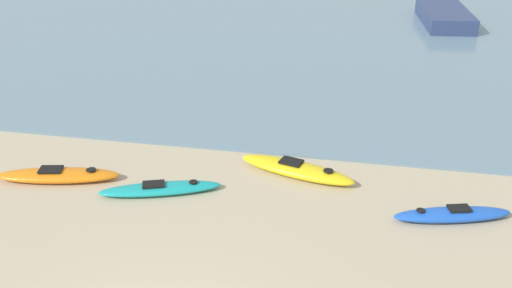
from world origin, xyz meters
The scene contains 5 objects.
kayak_on_sand_0 centered at (-1.75, 5.56, 0.12)m, with size 3.08×1.58×0.29m.
kayak_on_sand_1 centered at (1.50, 7.12, 0.18)m, with size 3.31×1.62×0.40m.
kayak_on_sand_3 centered at (5.33, 5.69, 0.15)m, with size 2.84×1.29×0.33m.
kayak_on_sand_5 centered at (-4.57, 5.66, 0.16)m, with size 3.29×1.35×0.35m.
moored_boat_2 centered at (6.67, 23.77, 0.42)m, with size 2.65×4.82×0.72m.
Camera 1 is at (3.09, -6.73, 7.73)m, focal length 42.00 mm.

